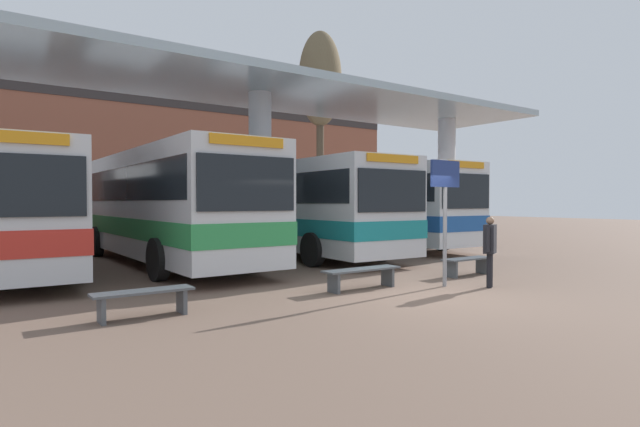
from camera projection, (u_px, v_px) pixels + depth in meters
The scene contains 13 objects.
ground_plane at pixel (438, 297), 10.04m from camera, with size 100.00×100.00×0.00m, color #755B4C.
townhouse_backdrop at pixel (125, 135), 30.11m from camera, with size 40.00×0.58×10.27m.
station_canopy at pixel (260, 109), 16.07m from camera, with size 22.93×5.36×5.68m.
transit_bus_left_bay at pixel (10, 206), 14.24m from camera, with size 3.19×12.52×3.23m.
transit_bus_center_bay at pixel (162, 203), 15.57m from camera, with size 2.92×11.57×3.38m.
transit_bus_right_bay at pixel (294, 205), 18.09m from camera, with size 3.14×10.90×3.23m.
transit_bus_far_right_bay at pixel (361, 203), 21.95m from camera, with size 3.08×11.99×3.32m.
waiting_bench_near_pillar at pixel (362, 274), 10.87m from camera, with size 1.91×0.44×0.46m.
waiting_bench_mid_platform at pixel (467, 263), 12.91m from camera, with size 1.56×0.44×0.46m.
waiting_bench_far_platform at pixel (143, 298), 8.20m from camera, with size 1.62×0.44×0.46m.
info_sign_platform at pixel (445, 196), 11.23m from camera, with size 0.90×0.09×2.85m.
pedestrian_waiting at pixel (490, 244), 11.11m from camera, with size 0.56×0.39×1.58m.
poplar_tree_behind_left at pixel (320, 82), 28.65m from camera, with size 2.48×2.48×11.71m.
Camera 1 is at (-7.67, -6.83, 1.92)m, focal length 28.00 mm.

